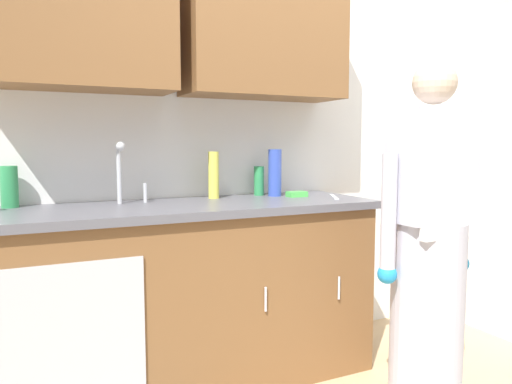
# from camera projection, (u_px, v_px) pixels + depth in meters

# --- Properties ---
(kitchen_wall_with_uppers) EXTENTS (4.80, 0.44, 2.70)m
(kitchen_wall_with_uppers) POSITION_uv_depth(u_px,v_px,m) (239.00, 104.00, 2.86)
(kitchen_wall_with_uppers) COLOR silver
(kitchen_wall_with_uppers) RESTS_ON ground
(closet_door_panel) EXTENTS (0.04, 1.10, 2.10)m
(closet_door_panel) POSITION_uv_depth(u_px,v_px,m) (510.00, 175.00, 3.05)
(closet_door_panel) COLOR silver
(closet_door_panel) RESTS_ON ground
(counter_cabinet) EXTENTS (1.90, 0.62, 0.90)m
(counter_cabinet) POSITION_uv_depth(u_px,v_px,m) (189.00, 298.00, 2.51)
(counter_cabinet) COLOR brown
(counter_cabinet) RESTS_ON ground
(countertop) EXTENTS (1.96, 0.66, 0.04)m
(countertop) POSITION_uv_depth(u_px,v_px,m) (188.00, 208.00, 2.47)
(countertop) COLOR #595960
(countertop) RESTS_ON counter_cabinet
(sink) EXTENTS (0.50, 0.36, 0.35)m
(sink) POSITION_uv_depth(u_px,v_px,m) (134.00, 210.00, 2.36)
(sink) COLOR #B7BABF
(sink) RESTS_ON counter_cabinet
(person_at_sink) EXTENTS (0.55, 0.34, 1.62)m
(person_at_sink) POSITION_uv_depth(u_px,v_px,m) (429.00, 261.00, 2.30)
(person_at_sink) COLOR white
(person_at_sink) RESTS_ON ground
(bottle_dish_liquid) EXTENTS (0.06, 0.06, 0.26)m
(bottle_dish_liquid) POSITION_uv_depth(u_px,v_px,m) (214.00, 175.00, 2.70)
(bottle_dish_liquid) COLOR #D8D14C
(bottle_dish_liquid) RESTS_ON countertop
(bottle_water_tall) EXTENTS (0.06, 0.06, 0.17)m
(bottle_water_tall) POSITION_uv_depth(u_px,v_px,m) (259.00, 181.00, 2.87)
(bottle_water_tall) COLOR #2D8C4C
(bottle_water_tall) RESTS_ON countertop
(bottle_water_short) EXTENTS (0.08, 0.08, 0.27)m
(bottle_water_short) POSITION_uv_depth(u_px,v_px,m) (275.00, 173.00, 2.83)
(bottle_water_short) COLOR #334CB2
(bottle_water_short) RESTS_ON countertop
(bottle_soap) EXTENTS (0.08, 0.08, 0.20)m
(bottle_soap) POSITION_uv_depth(u_px,v_px,m) (9.00, 187.00, 2.31)
(bottle_soap) COLOR #2D8C4C
(bottle_soap) RESTS_ON countertop
(knife_on_counter) EXTENTS (0.13, 0.22, 0.01)m
(knife_on_counter) POSITION_uv_depth(u_px,v_px,m) (334.00, 197.00, 2.78)
(knife_on_counter) COLOR silver
(knife_on_counter) RESTS_ON countertop
(sponge) EXTENTS (0.11, 0.07, 0.03)m
(sponge) POSITION_uv_depth(u_px,v_px,m) (297.00, 194.00, 2.80)
(sponge) COLOR #4CBF4C
(sponge) RESTS_ON countertop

